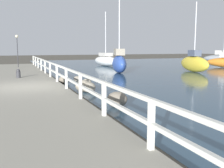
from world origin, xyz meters
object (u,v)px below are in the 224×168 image
(sailboat_gray, at_px, (223,58))
(sailboat_blue, at_px, (119,62))
(mooring_bollard, at_px, (18,73))
(sailboat_yellow, at_px, (194,63))
(dock_lamp, at_px, (17,43))
(sailboat_white, at_px, (106,60))

(sailboat_gray, distance_m, sailboat_blue, 19.61)
(mooring_bollard, xyz_separation_m, sailboat_yellow, (14.05, 1.56, 0.24))
(sailboat_gray, bearing_deg, sailboat_blue, 178.12)
(sailboat_yellow, relative_size, sailboat_blue, 0.70)
(mooring_bollard, height_order, sailboat_gray, sailboat_gray)
(mooring_bollard, relative_size, sailboat_blue, 0.07)
(sailboat_gray, relative_size, sailboat_blue, 0.83)
(dock_lamp, relative_size, sailboat_gray, 0.43)
(sailboat_blue, bearing_deg, mooring_bollard, -146.83)
(sailboat_white, height_order, sailboat_gray, sailboat_gray)
(mooring_bollard, distance_m, sailboat_gray, 27.94)
(dock_lamp, distance_m, sailboat_yellow, 15.73)
(mooring_bollard, distance_m, sailboat_white, 14.61)
(mooring_bollard, xyz_separation_m, sailboat_gray, (25.89, 10.49, 0.16))
(mooring_bollard, height_order, sailboat_yellow, sailboat_yellow)
(sailboat_white, relative_size, sailboat_yellow, 1.03)
(sailboat_gray, bearing_deg, dock_lamp, 159.11)
(sailboat_yellow, xyz_separation_m, sailboat_blue, (-6.26, 1.41, 0.10))
(sailboat_white, bearing_deg, mooring_bollard, -136.67)
(sailboat_white, bearing_deg, sailboat_yellow, -70.53)
(sailboat_white, distance_m, sailboat_gray, 16.36)
(sailboat_yellow, bearing_deg, dock_lamp, 161.66)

